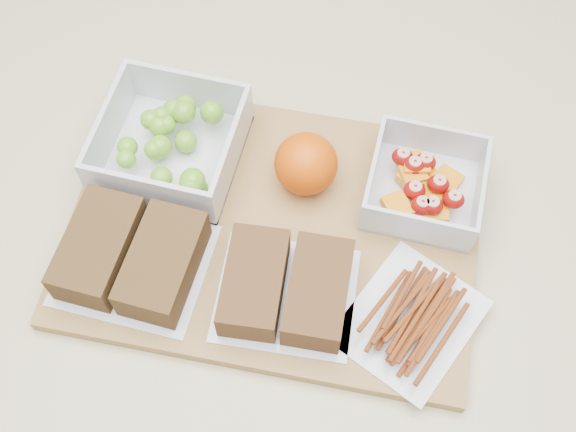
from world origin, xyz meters
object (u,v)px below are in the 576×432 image
object	(u,v)px
fruit_container	(424,186)
orange	(306,164)
sandwich_bag_center	(286,288)
grape_container	(173,143)
sandwich_bag_left	(131,256)
pretzel_bag	(412,316)
cutting_board	(274,230)

from	to	relation	value
fruit_container	orange	world-z (taller)	orange
fruit_container	sandwich_bag_center	distance (m)	0.18
grape_container	orange	xyz separation A→B (m)	(0.14, 0.00, 0.01)
sandwich_bag_left	sandwich_bag_center	bearing A→B (deg)	2.04
pretzel_bag	cutting_board	bearing A→B (deg)	156.46
fruit_container	cutting_board	bearing A→B (deg)	-152.27
fruit_container	sandwich_bag_left	size ratio (longest dim) A/B	0.80
grape_container	pretzel_bag	world-z (taller)	grape_container
cutting_board	grape_container	size ratio (longest dim) A/B	2.95
cutting_board	orange	distance (m)	0.08
grape_container	fruit_container	xyz separation A→B (m)	(0.27, 0.02, -0.01)
orange	sandwich_bag_left	world-z (taller)	orange
pretzel_bag	sandwich_bag_center	bearing A→B (deg)	-178.07
sandwich_bag_center	orange	bearing A→B (deg)	95.47
grape_container	sandwich_bag_center	size ratio (longest dim) A/B	0.99
sandwich_bag_left	pretzel_bag	size ratio (longest dim) A/B	0.88
cutting_board	sandwich_bag_left	bearing A→B (deg)	-151.28
sandwich_bag_left	fruit_container	bearing A→B (deg)	29.68
fruit_container	orange	distance (m)	0.12
grape_container	sandwich_bag_center	bearing A→B (deg)	-39.52
grape_container	orange	world-z (taller)	orange
cutting_board	pretzel_bag	bearing A→B (deg)	-26.65
grape_container	orange	bearing A→B (deg)	1.54
fruit_container	sandwich_bag_center	xyz separation A→B (m)	(-0.11, -0.15, 0.00)
grape_container	pretzel_bag	size ratio (longest dim) A/B	0.86
cutting_board	fruit_container	bearing A→B (deg)	24.63
orange	pretzel_bag	world-z (taller)	orange
sandwich_bag_center	pretzel_bag	size ratio (longest dim) A/B	0.88
orange	pretzel_bag	distance (m)	0.19
fruit_container	grape_container	bearing A→B (deg)	-176.49
grape_container	fruit_container	distance (m)	0.27
sandwich_bag_center	sandwich_bag_left	bearing A→B (deg)	-177.96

